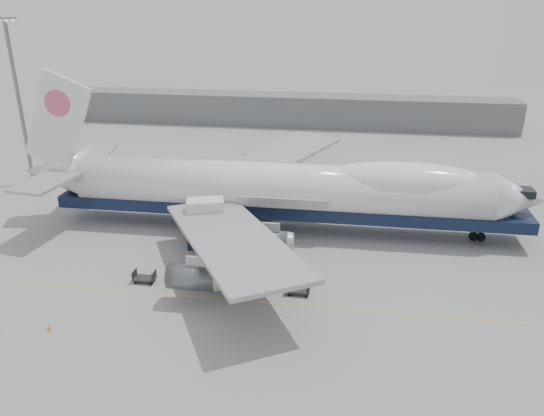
# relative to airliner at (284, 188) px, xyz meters

# --- Properties ---
(ground) EXTENTS (260.00, 260.00, 0.00)m
(ground) POSITION_rel_airliner_xyz_m (-0.64, -12.00, -5.62)
(ground) COLOR gray
(ground) RESTS_ON ground
(apron_line) EXTENTS (60.00, 0.15, 0.01)m
(apron_line) POSITION_rel_airliner_xyz_m (-0.64, -18.00, -5.62)
(apron_line) COLOR gold
(apron_line) RESTS_ON ground
(hangar) EXTENTS (110.00, 8.00, 7.00)m
(hangar) POSITION_rel_airliner_xyz_m (-10.64, 58.00, -2.12)
(hangar) COLOR slate
(hangar) RESTS_ON ground
(floodlight_mast) EXTENTS (2.40, 2.40, 25.43)m
(floodlight_mast) POSITION_rel_airliner_xyz_m (-42.64, 12.00, 8.64)
(floodlight_mast) COLOR slate
(floodlight_mast) RESTS_ON ground
(airliner) EXTENTS (67.00, 55.30, 19.98)m
(airliner) POSITION_rel_airliner_xyz_m (0.00, 0.00, 0.00)
(airliner) COLOR white
(airliner) RESTS_ON ground
(catering_truck) EXTENTS (5.22, 4.22, 6.05)m
(catering_truck) POSITION_rel_airliner_xyz_m (-8.63, -6.33, -2.19)
(catering_truck) COLOR #171E47
(catering_truck) RESTS_ON ground
(traffic_cone) EXTENTS (0.39, 0.39, 0.57)m
(traffic_cone) POSITION_rel_airliner_xyz_m (-18.54, -25.52, -5.36)
(traffic_cone) COLOR orange
(traffic_cone) RESTS_ON ground
(dolly_0) EXTENTS (2.30, 1.35, 1.30)m
(dolly_0) POSITION_rel_airliner_xyz_m (-12.99, -15.84, -5.09)
(dolly_0) COLOR #2D2D30
(dolly_0) RESTS_ON ground
(dolly_1) EXTENTS (2.30, 1.35, 1.30)m
(dolly_1) POSITION_rel_airliner_xyz_m (-8.85, -15.84, -5.09)
(dolly_1) COLOR #2D2D30
(dolly_1) RESTS_ON ground
(dolly_2) EXTENTS (2.30, 1.35, 1.30)m
(dolly_2) POSITION_rel_airliner_xyz_m (-4.70, -15.84, -5.09)
(dolly_2) COLOR #2D2D30
(dolly_2) RESTS_ON ground
(dolly_3) EXTENTS (2.30, 1.35, 1.30)m
(dolly_3) POSITION_rel_airliner_xyz_m (-0.55, -15.84, -5.09)
(dolly_3) COLOR #2D2D30
(dolly_3) RESTS_ON ground
(dolly_4) EXTENTS (2.30, 1.35, 1.30)m
(dolly_4) POSITION_rel_airliner_xyz_m (3.59, -15.84, -5.09)
(dolly_4) COLOR #2D2D30
(dolly_4) RESTS_ON ground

